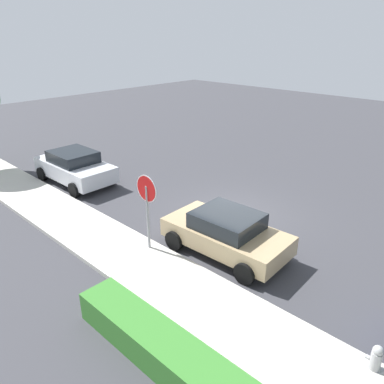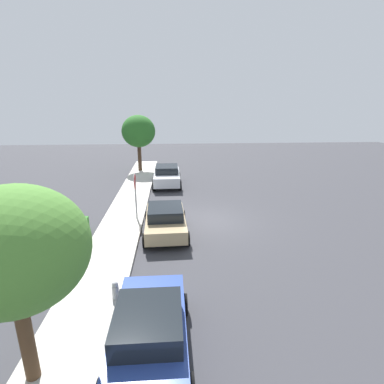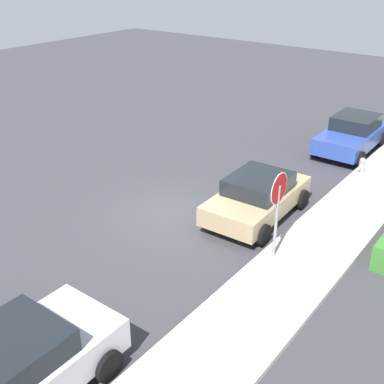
{
  "view_description": "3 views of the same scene",
  "coord_description": "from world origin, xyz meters",
  "px_view_note": "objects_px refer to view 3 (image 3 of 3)",
  "views": [
    {
      "loc": [
        -7.53,
        10.26,
        6.42
      ],
      "look_at": [
        0.76,
        1.47,
        1.19
      ],
      "focal_mm": 35.0,
      "sensor_mm": 36.0,
      "label": 1
    },
    {
      "loc": [
        -14.67,
        1.81,
        6.14
      ],
      "look_at": [
        0.46,
        0.84,
        1.5
      ],
      "focal_mm": 28.0,
      "sensor_mm": 36.0,
      "label": 2
    },
    {
      "loc": [
        10.22,
        8.59,
        7.37
      ],
      "look_at": [
        0.19,
        0.92,
        1.09
      ],
      "focal_mm": 45.0,
      "sensor_mm": 36.0,
      "label": 3
    }
  ],
  "objects_px": {
    "stop_sign": "(278,201)",
    "fire_hydrant": "(362,167)",
    "parked_car_tan": "(257,196)",
    "parked_car_blue": "(352,134)",
    "parked_car_silver": "(11,371)"
  },
  "relations": [
    {
      "from": "fire_hydrant",
      "to": "parked_car_tan",
      "type": "bearing_deg",
      "value": -16.52
    },
    {
      "from": "parked_car_tan",
      "to": "fire_hydrant",
      "type": "relative_size",
      "value": 5.55
    },
    {
      "from": "parked_car_blue",
      "to": "stop_sign",
      "type": "bearing_deg",
      "value": 8.46
    },
    {
      "from": "stop_sign",
      "to": "parked_car_tan",
      "type": "bearing_deg",
      "value": -138.77
    },
    {
      "from": "stop_sign",
      "to": "parked_car_blue",
      "type": "distance_m",
      "value": 9.14
    },
    {
      "from": "stop_sign",
      "to": "fire_hydrant",
      "type": "height_order",
      "value": "stop_sign"
    },
    {
      "from": "parked_car_blue",
      "to": "fire_hydrant",
      "type": "distance_m",
      "value": 2.54
    },
    {
      "from": "parked_car_tan",
      "to": "fire_hydrant",
      "type": "height_order",
      "value": "parked_car_tan"
    },
    {
      "from": "parked_car_tan",
      "to": "fire_hydrant",
      "type": "xyz_separation_m",
      "value": [
        -5.01,
        1.48,
        -0.35
      ]
    },
    {
      "from": "stop_sign",
      "to": "fire_hydrant",
      "type": "distance_m",
      "value": 6.96
    },
    {
      "from": "stop_sign",
      "to": "fire_hydrant",
      "type": "xyz_separation_m",
      "value": [
        -6.81,
        -0.09,
        -1.42
      ]
    },
    {
      "from": "parked_car_blue",
      "to": "parked_car_silver",
      "type": "bearing_deg",
      "value": -0.61
    },
    {
      "from": "parked_car_tan",
      "to": "parked_car_blue",
      "type": "bearing_deg",
      "value": 178.07
    },
    {
      "from": "parked_car_tan",
      "to": "parked_car_silver",
      "type": "height_order",
      "value": "parked_car_silver"
    },
    {
      "from": "parked_car_tan",
      "to": "fire_hydrant",
      "type": "bearing_deg",
      "value": 163.48
    }
  ]
}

